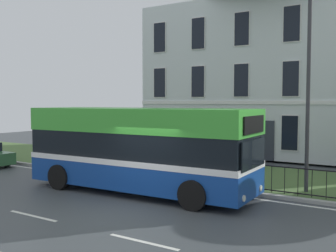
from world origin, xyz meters
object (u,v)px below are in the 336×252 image
(single_decker_bus, at_px, (139,148))
(litter_bin, at_px, (67,153))
(georgian_townhouse, at_px, (291,66))
(street_lamp_post, at_px, (308,76))

(single_decker_bus, height_order, litter_bin, single_decker_bus)
(georgian_townhouse, bearing_deg, single_decker_bus, -96.22)
(georgian_townhouse, height_order, single_decker_bus, georgian_townhouse)
(single_decker_bus, xyz_separation_m, street_lamp_post, (5.35, 2.82, 2.61))
(litter_bin, bearing_deg, single_decker_bus, -22.27)
(street_lamp_post, distance_m, litter_bin, 12.54)
(georgian_townhouse, distance_m, litter_bin, 15.21)
(single_decker_bus, bearing_deg, street_lamp_post, 26.22)
(single_decker_bus, height_order, street_lamp_post, street_lamp_post)
(single_decker_bus, distance_m, street_lamp_post, 6.59)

